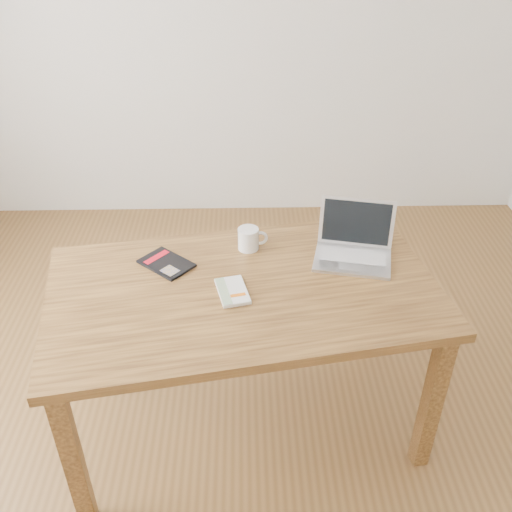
{
  "coord_description": "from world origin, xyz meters",
  "views": [
    {
      "loc": [
        0.03,
        -1.7,
        2.06
      ],
      "look_at": [
        0.07,
        0.09,
        0.85
      ],
      "focal_mm": 40.0,
      "sensor_mm": 36.0,
      "label": 1
    }
  ],
  "objects_px": {
    "black_guidebook": "(166,263)",
    "laptop": "(354,246)",
    "coffee_mug": "(249,238)",
    "desk": "(244,305)",
    "white_guidebook": "(232,291)"
  },
  "relations": [
    {
      "from": "black_guidebook",
      "to": "coffee_mug",
      "type": "bearing_deg",
      "value": -30.17
    },
    {
      "from": "black_guidebook",
      "to": "laptop",
      "type": "height_order",
      "value": "laptop"
    },
    {
      "from": "coffee_mug",
      "to": "black_guidebook",
      "type": "bearing_deg",
      "value": -166.63
    },
    {
      "from": "black_guidebook",
      "to": "coffee_mug",
      "type": "height_order",
      "value": "coffee_mug"
    },
    {
      "from": "black_guidebook",
      "to": "laptop",
      "type": "bearing_deg",
      "value": -45.15
    },
    {
      "from": "laptop",
      "to": "coffee_mug",
      "type": "bearing_deg",
      "value": -175.8
    },
    {
      "from": "desk",
      "to": "laptop",
      "type": "xyz_separation_m",
      "value": [
        0.45,
        0.2,
        0.14
      ]
    },
    {
      "from": "desk",
      "to": "laptop",
      "type": "height_order",
      "value": "laptop"
    },
    {
      "from": "white_guidebook",
      "to": "coffee_mug",
      "type": "bearing_deg",
      "value": 64.37
    },
    {
      "from": "desk",
      "to": "black_guidebook",
      "type": "bearing_deg",
      "value": 143.31
    },
    {
      "from": "white_guidebook",
      "to": "coffee_mug",
      "type": "relative_size",
      "value": 1.52
    },
    {
      "from": "laptop",
      "to": "black_guidebook",
      "type": "bearing_deg",
      "value": -163.59
    },
    {
      "from": "laptop",
      "to": "white_guidebook",
      "type": "bearing_deg",
      "value": -141.26
    },
    {
      "from": "desk",
      "to": "coffee_mug",
      "type": "relative_size",
      "value": 12.7
    },
    {
      "from": "black_guidebook",
      "to": "laptop",
      "type": "xyz_separation_m",
      "value": [
        0.76,
        0.05,
        0.04
      ]
    }
  ]
}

